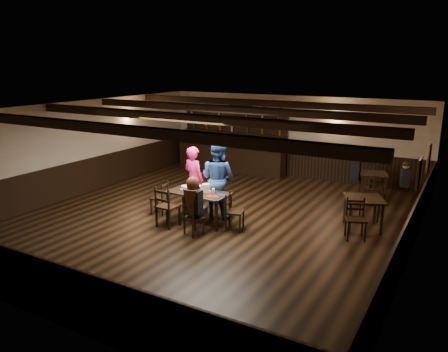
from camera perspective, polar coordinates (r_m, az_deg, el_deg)
The scene contains 25 objects.
ground at distance 10.84m, azimuth -1.30°, elevation -5.61°, with size 10.00×10.00×0.00m, color black.
room_shell at distance 10.40m, azimuth -1.20°, elevation 3.51°, with size 9.02×10.02×2.71m.
dining_table at distance 10.45m, azimuth -3.29°, elevation -2.57°, with size 1.50×0.77×0.75m.
chair_near_left at distance 10.21m, azimuth -7.69°, elevation -3.63°, with size 0.48×0.46×0.98m.
chair_near_right at distance 9.72m, azimuth -4.29°, elevation -5.18°, with size 0.46×0.45×0.79m.
chair_end_left at distance 11.17m, azimuth -8.10°, elevation -2.50°, with size 0.44×0.46×0.84m.
chair_end_right at distance 10.01m, azimuth 1.00°, elevation -4.24°, with size 0.48×0.49×0.87m.
chair_far_pushed at distance 12.07m, azimuth -3.58°, elevation -0.96°, with size 0.50×0.48×0.88m.
woman_pink at distance 11.08m, azimuth -3.96°, elevation -0.51°, with size 0.63×0.41×1.72m, color #ED1C89.
man_blue at distance 10.80m, azimuth -0.80°, elevation -0.35°, with size 0.93×0.73×1.92m, color navy.
seated_person at distance 9.61m, azimuth -4.07°, elevation -2.83°, with size 0.37×0.56×0.91m.
cake at distance 10.68m, azimuth -5.02°, elevation -1.52°, with size 0.27×0.27×0.09m.
plate_stack_a at distance 10.39m, azimuth -3.35°, elevation -1.69°, with size 0.17×0.17×0.16m, color white.
plate_stack_b at distance 10.37m, azimuth -2.39°, elevation -1.58°, with size 0.17×0.17×0.21m, color white.
tea_light at distance 10.48m, azimuth -2.69°, elevation -1.87°, with size 0.04×0.04×0.06m.
salt_shaker at distance 10.19m, azimuth -1.84°, elevation -2.18°, with size 0.04×0.04×0.10m, color silver.
pepper_shaker at distance 10.14m, azimuth -1.39°, elevation -2.33°, with size 0.03×0.03×0.08m, color #A5A8AD.
drink_glass at distance 10.31m, azimuth -1.41°, elevation -1.94°, with size 0.07×0.07×0.11m, color silver.
menu_red at distance 10.10m, azimuth -1.44°, elevation -2.62°, with size 0.27×0.19×0.00m, color maroon.
menu_blue at distance 10.20m, azimuth -0.42°, elevation -2.45°, with size 0.26×0.18×0.00m, color #0E1C46.
bar_counter at distance 15.61m, azimuth 1.03°, elevation 3.44°, with size 4.25×0.70×2.20m.
back_table_a at distance 10.50m, azimuth 17.81°, elevation -3.26°, with size 1.11×1.11×0.75m.
back_table_b at distance 12.92m, azimuth 18.91°, elevation -0.09°, with size 0.92×0.92×0.75m.
bg_patron_left at distance 13.05m, azimuth 16.88°, elevation 1.25°, with size 0.26×0.40×0.81m.
bg_patron_right at distance 12.84m, azimuth 22.60°, elevation 0.27°, with size 0.30×0.39×0.70m.
Camera 1 is at (5.28, -8.70, 3.74)m, focal length 35.00 mm.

